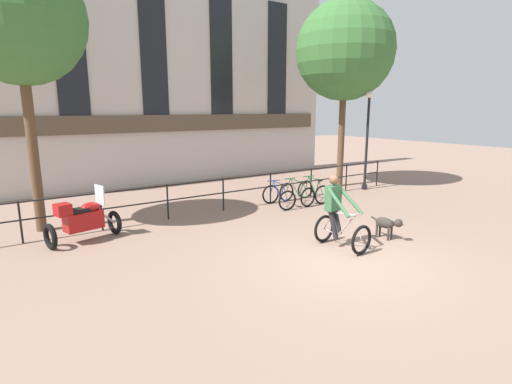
{
  "coord_description": "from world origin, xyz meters",
  "views": [
    {
      "loc": [
        -6.19,
        -5.64,
        3.21
      ],
      "look_at": [
        -0.34,
        2.86,
        1.05
      ],
      "focal_mm": 28.0,
      "sensor_mm": 36.0,
      "label": 1
    }
  ],
  "objects_px": {
    "parked_bicycle_near_lamp": "(279,197)",
    "cyclist_with_bike": "(338,215)",
    "parked_bicycle_mid_right": "(314,191)",
    "dog": "(388,224)",
    "parked_bicycle_mid_left": "(297,194)",
    "parked_motorcycle": "(83,219)",
    "street_lamp": "(367,135)"
  },
  "relations": [
    {
      "from": "parked_bicycle_mid_right",
      "to": "street_lamp",
      "type": "relative_size",
      "value": 0.31
    },
    {
      "from": "parked_bicycle_near_lamp",
      "to": "parked_bicycle_mid_left",
      "type": "distance_m",
      "value": 0.78
    },
    {
      "from": "parked_bicycle_mid_right",
      "to": "cyclist_with_bike",
      "type": "bearing_deg",
      "value": 61.94
    },
    {
      "from": "parked_bicycle_mid_left",
      "to": "parked_bicycle_mid_right",
      "type": "bearing_deg",
      "value": 176.6
    },
    {
      "from": "parked_motorcycle",
      "to": "parked_bicycle_mid_right",
      "type": "bearing_deg",
      "value": -102.77
    },
    {
      "from": "cyclist_with_bike",
      "to": "parked_bicycle_near_lamp",
      "type": "relative_size",
      "value": 1.45
    },
    {
      "from": "parked_bicycle_mid_left",
      "to": "street_lamp",
      "type": "distance_m",
      "value": 4.34
    },
    {
      "from": "parked_bicycle_mid_left",
      "to": "street_lamp",
      "type": "bearing_deg",
      "value": -177.6
    },
    {
      "from": "parked_bicycle_mid_left",
      "to": "parked_bicycle_mid_right",
      "type": "height_order",
      "value": "same"
    },
    {
      "from": "parked_motorcycle",
      "to": "street_lamp",
      "type": "relative_size",
      "value": 0.47
    },
    {
      "from": "parked_bicycle_mid_left",
      "to": "street_lamp",
      "type": "relative_size",
      "value": 0.29
    },
    {
      "from": "parked_bicycle_near_lamp",
      "to": "cyclist_with_bike",
      "type": "bearing_deg",
      "value": 78.42
    },
    {
      "from": "parked_bicycle_near_lamp",
      "to": "street_lamp",
      "type": "relative_size",
      "value": 0.3
    },
    {
      "from": "parked_bicycle_mid_right",
      "to": "street_lamp",
      "type": "height_order",
      "value": "street_lamp"
    },
    {
      "from": "parked_bicycle_near_lamp",
      "to": "parked_bicycle_mid_left",
      "type": "height_order",
      "value": "same"
    },
    {
      "from": "cyclist_with_bike",
      "to": "dog",
      "type": "distance_m",
      "value": 1.51
    },
    {
      "from": "parked_motorcycle",
      "to": "cyclist_with_bike",
      "type": "bearing_deg",
      "value": -141.11
    },
    {
      "from": "dog",
      "to": "parked_bicycle_near_lamp",
      "type": "bearing_deg",
      "value": 86.3
    },
    {
      "from": "cyclist_with_bike",
      "to": "parked_motorcycle",
      "type": "height_order",
      "value": "cyclist_with_bike"
    },
    {
      "from": "parked_bicycle_near_lamp",
      "to": "parked_bicycle_mid_left",
      "type": "xyz_separation_m",
      "value": [
        0.78,
        -0.0,
        -0.0
      ]
    },
    {
      "from": "dog",
      "to": "parked_bicycle_mid_left",
      "type": "bearing_deg",
      "value": 75.59
    },
    {
      "from": "parked_bicycle_near_lamp",
      "to": "dog",
      "type": "bearing_deg",
      "value": 98.93
    },
    {
      "from": "cyclist_with_bike",
      "to": "parked_bicycle_mid_right",
      "type": "xyz_separation_m",
      "value": [
        2.79,
        3.84,
        -0.41
      ]
    },
    {
      "from": "street_lamp",
      "to": "dog",
      "type": "bearing_deg",
      "value": -134.51
    },
    {
      "from": "dog",
      "to": "parked_motorcycle",
      "type": "bearing_deg",
      "value": 140.33
    },
    {
      "from": "parked_bicycle_near_lamp",
      "to": "parked_bicycle_mid_right",
      "type": "relative_size",
      "value": 0.99
    },
    {
      "from": "dog",
      "to": "parked_bicycle_mid_right",
      "type": "xyz_separation_m",
      "value": [
        1.36,
        4.17,
        -0.04
      ]
    },
    {
      "from": "dog",
      "to": "parked_bicycle_mid_left",
      "type": "distance_m",
      "value": 4.21
    },
    {
      "from": "parked_motorcycle",
      "to": "street_lamp",
      "type": "distance_m",
      "value": 10.92
    },
    {
      "from": "cyclist_with_bike",
      "to": "dog",
      "type": "bearing_deg",
      "value": -16.98
    },
    {
      "from": "cyclist_with_bike",
      "to": "street_lamp",
      "type": "height_order",
      "value": "street_lamp"
    },
    {
      "from": "parked_motorcycle",
      "to": "parked_bicycle_mid_left",
      "type": "distance_m",
      "value": 6.88
    }
  ]
}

